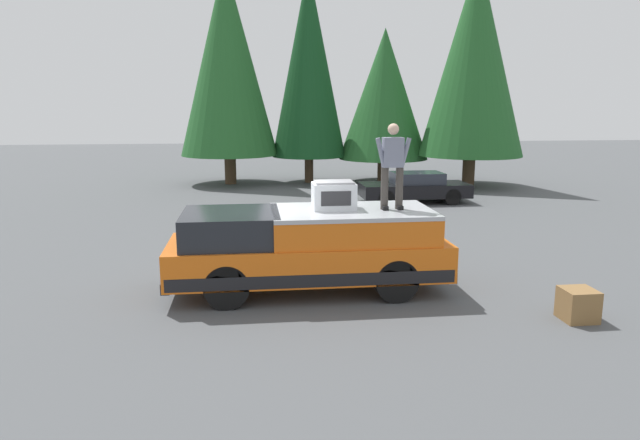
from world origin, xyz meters
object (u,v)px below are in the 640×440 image
Objects in this scene: compressor_unit at (334,195)px; parked_car_black at (415,187)px; pickup_truck at (308,249)px; wooden_crate at (578,305)px; person_on_truck_bed at (393,164)px.

parked_car_black is (10.00, -4.58, -1.35)m from compressor_unit.
pickup_truck is 5.04m from wooden_crate.
pickup_truck is at bearing 101.99° from compressor_unit.
person_on_truck_bed is (-0.05, -1.67, 1.68)m from pickup_truck.
compressor_unit is 1.50× the size of wooden_crate.
compressor_unit is (0.11, -0.52, 1.05)m from pickup_truck.
compressor_unit is 0.20× the size of parked_car_black.
wooden_crate is at bearing -127.02° from person_on_truck_bed.
person_on_truck_bed reaches higher than parked_car_black.
parked_car_black is 12.32m from wooden_crate.
wooden_crate is (-2.19, -4.50, -0.59)m from pickup_truck.
person_on_truck_bed is at bearing 161.30° from parked_car_black.
pickup_truck is 11.33m from parked_car_black.
compressor_unit is at bearing 60.00° from wooden_crate.
compressor_unit is at bearing -78.01° from pickup_truck.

